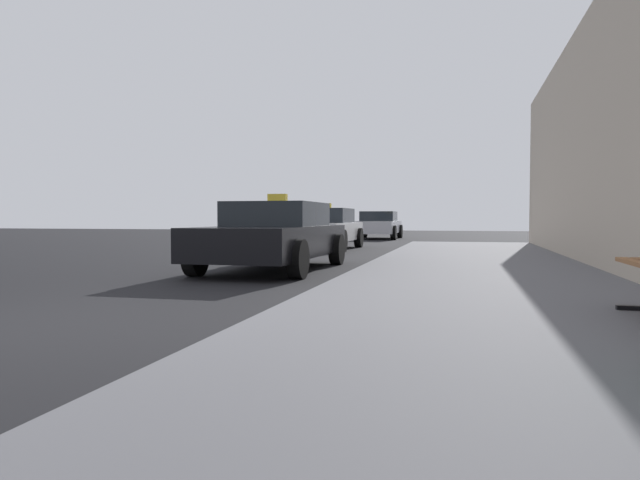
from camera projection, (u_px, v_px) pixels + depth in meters
The scene contains 5 objects.
ground_plane at pixel (27, 329), 5.03m from camera, with size 80.00×80.00×0.00m, color black.
sidewalk at pixel (504, 345), 4.06m from camera, with size 4.00×32.00×0.15m, color #5B5B60.
car_black at pixel (275, 235), 10.78m from camera, with size 2.00×4.54×1.43m.
car_white at pixel (324, 228), 17.85m from camera, with size 1.93×4.26×1.43m.
car_silver at pixel (378, 225), 26.67m from camera, with size 1.96×4.14×1.27m.
Camera 1 is at (3.71, -4.22, 0.98)m, focal length 32.24 mm.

